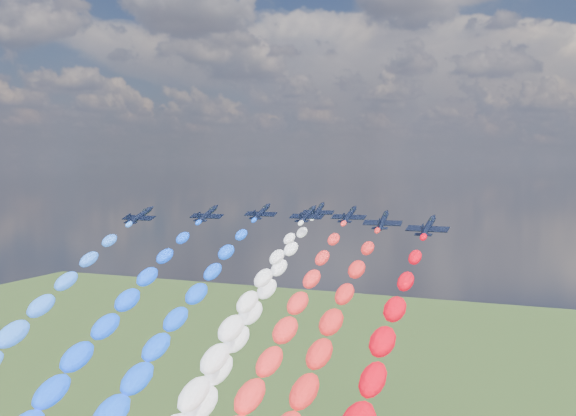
% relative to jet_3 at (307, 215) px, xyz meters
% --- Properties ---
extents(jet_0, '(8.53, 11.17, 5.82)m').
position_rel_jet_3_xyz_m(jet_0, '(-33.25, -17.57, 0.00)').
color(jet_0, black).
extents(jet_1, '(8.03, 10.81, 5.82)m').
position_rel_jet_3_xyz_m(jet_1, '(-21.79, -7.40, 0.00)').
color(jet_1, black).
extents(trail_1, '(5.72, 94.97, 54.80)m').
position_rel_jet_3_xyz_m(trail_1, '(-21.79, -56.20, -26.08)').
color(trail_1, '#0B47FF').
extents(jet_2, '(8.11, 10.87, 5.82)m').
position_rel_jet_3_xyz_m(jet_2, '(-12.95, 3.09, 0.00)').
color(jet_2, black).
extents(trail_2, '(5.72, 94.97, 54.80)m').
position_rel_jet_3_xyz_m(trail_2, '(-12.95, -45.72, -26.08)').
color(trail_2, '#0C47F4').
extents(jet_3, '(8.40, 11.07, 5.82)m').
position_rel_jet_3_xyz_m(jet_3, '(0.00, 0.00, 0.00)').
color(jet_3, black).
extents(trail_3, '(5.72, 94.97, 54.80)m').
position_rel_jet_3_xyz_m(trail_3, '(0.00, -48.80, -26.08)').
color(trail_3, white).
extents(jet_4, '(8.44, 11.10, 5.82)m').
position_rel_jet_3_xyz_m(jet_4, '(-2.23, 13.48, 0.00)').
color(jet_4, black).
extents(trail_4, '(5.72, 94.97, 54.80)m').
position_rel_jet_3_xyz_m(trail_4, '(-2.23, -35.33, -26.08)').
color(trail_4, white).
extents(jet_5, '(8.10, 10.86, 5.82)m').
position_rel_jet_3_xyz_m(jet_5, '(9.18, 2.45, 0.00)').
color(jet_5, black).
extents(trail_5, '(5.72, 94.97, 54.80)m').
position_rel_jet_3_xyz_m(trail_5, '(9.18, -46.36, -26.08)').
color(trail_5, red).
extents(jet_6, '(8.48, 11.13, 5.82)m').
position_rel_jet_3_xyz_m(jet_6, '(20.15, -9.64, 0.00)').
color(jet_6, black).
extents(jet_7, '(8.55, 11.18, 5.82)m').
position_rel_jet_3_xyz_m(jet_7, '(31.13, -18.68, 0.00)').
color(jet_7, black).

